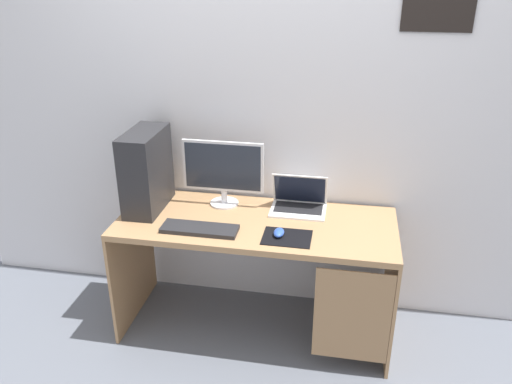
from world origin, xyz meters
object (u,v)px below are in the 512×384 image
(laptop, at_px, (299,203))
(keyboard, at_px, (200,229))
(mouse_left, at_px, (279,233))
(monitor, at_px, (223,171))
(pc_tower, at_px, (146,170))

(laptop, xyz_separation_m, keyboard, (-0.50, -0.36, -0.03))
(keyboard, bearing_deg, mouse_left, 2.64)
(monitor, distance_m, keyboard, 0.41)
(keyboard, bearing_deg, pc_tower, 148.39)
(monitor, distance_m, mouse_left, 0.54)
(laptop, distance_m, mouse_left, 0.35)
(pc_tower, xyz_separation_m, laptop, (0.88, 0.13, -0.19))
(mouse_left, bearing_deg, laptop, 78.63)
(laptop, distance_m, keyboard, 0.62)
(pc_tower, bearing_deg, monitor, 15.08)
(pc_tower, bearing_deg, keyboard, -31.61)
(laptop, height_order, keyboard, laptop)
(mouse_left, bearing_deg, pc_tower, 165.34)
(pc_tower, bearing_deg, laptop, 8.36)
(laptop, relative_size, keyboard, 0.77)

